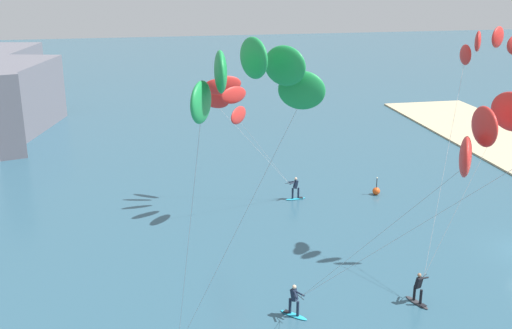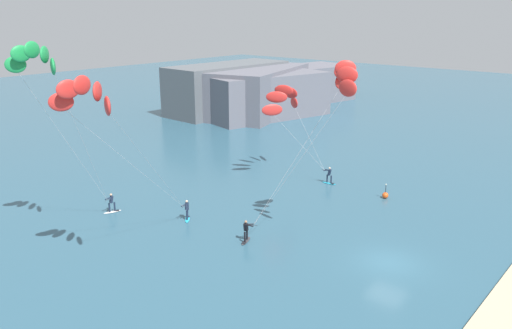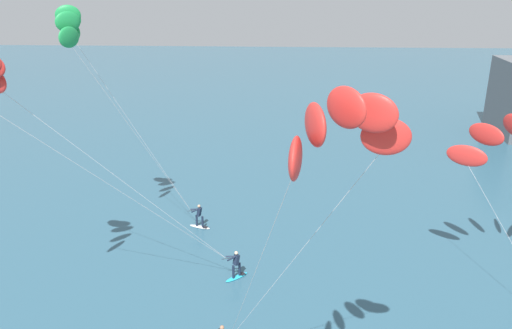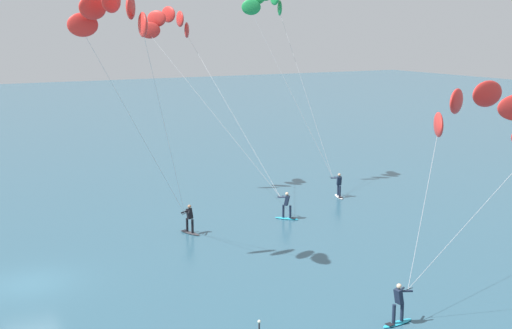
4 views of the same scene
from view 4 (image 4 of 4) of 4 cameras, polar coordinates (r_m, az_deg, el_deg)
ground_plane at (r=33.53m, az=-18.26°, el=-9.35°), size 240.00×240.00×0.00m
kitesurfer_nearshore at (r=32.45m, az=-11.46°, el=11.14°), size 6.84×7.41×13.21m
kitesurfer_mid_water at (r=50.44m, az=1.12°, el=12.65°), size 8.33×4.81×14.45m
kitesurfer_far_out at (r=30.27m, az=18.28°, el=3.58°), size 6.34×7.18×9.33m
kitesurfer_downwind at (r=48.06m, az=-6.80°, el=10.91°), size 12.21×6.24×12.91m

